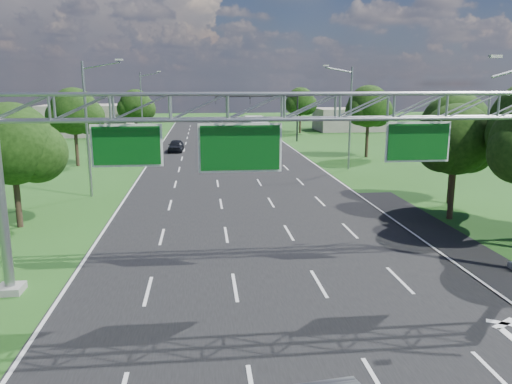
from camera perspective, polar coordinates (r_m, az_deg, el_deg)
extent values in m
plane|color=#204A16|center=(39.15, -1.58, -0.12)|extent=(220.00, 220.00, 0.00)
cube|color=black|center=(39.15, -1.58, -0.12)|extent=(18.00, 180.00, 0.02)
cube|color=black|center=(27.10, 23.60, -6.84)|extent=(3.00, 30.00, 0.02)
cube|color=gray|center=(23.16, -26.24, -9.91)|extent=(1.00, 1.00, 0.30)
cylinder|color=gray|center=(22.09, -27.18, -0.58)|extent=(0.40, 0.40, 8.00)
cube|color=beige|center=(23.52, 25.67, 13.80)|extent=(0.50, 0.22, 0.12)
cube|color=white|center=(20.46, -14.54, 5.16)|extent=(2.80, 0.05, 1.70)
cube|color=#084612|center=(20.40, -14.56, 5.14)|extent=(2.62, 0.05, 1.52)
cube|color=white|center=(20.32, -1.82, 5.07)|extent=(3.40, 0.05, 2.00)
cube|color=#084612|center=(20.26, -1.80, 5.05)|extent=(3.22, 0.05, 1.82)
cube|color=white|center=(22.16, 17.99, 5.47)|extent=(2.80, 0.05, 1.70)
cube|color=#084612|center=(22.11, 18.05, 5.45)|extent=(2.62, 0.05, 1.52)
cylinder|color=black|center=(74.62, 4.74, 8.46)|extent=(0.24, 0.24, 7.00)
cylinder|color=black|center=(73.58, 0.11, 10.87)|extent=(12.00, 0.18, 0.18)
imported|color=black|center=(73.19, -4.64, 10.39)|extent=(0.18, 0.22, 1.10)
imported|color=black|center=(73.50, -0.68, 10.43)|extent=(0.18, 0.22, 1.10)
imported|color=black|center=(74.14, 3.23, 10.43)|extent=(0.18, 0.22, 1.10)
cylinder|color=gray|center=(39.20, -18.75, 6.65)|extent=(0.20, 0.20, 10.00)
cylinder|color=gray|center=(38.81, -17.31, 13.66)|extent=(2.78, 0.12, 0.60)
cube|color=beige|center=(38.61, -15.40, 14.37)|extent=(0.55, 0.22, 0.12)
cylinder|color=gray|center=(73.69, -12.93, 9.32)|extent=(0.20, 0.20, 10.00)
cylinder|color=gray|center=(73.49, -12.07, 13.02)|extent=(2.78, 0.12, 0.60)
cube|color=beige|center=(73.38, -11.05, 13.38)|extent=(0.55, 0.22, 0.12)
cylinder|color=gray|center=(50.38, 10.72, 8.19)|extent=(0.20, 0.20, 10.00)
cylinder|color=gray|center=(49.92, 9.47, 13.60)|extent=(2.78, 0.12, 0.60)
cube|color=beige|center=(49.61, 8.00, 14.12)|extent=(0.55, 0.22, 0.12)
cylinder|color=#2D2116|center=(33.68, 21.44, -0.14)|extent=(0.36, 0.36, 3.30)
sphere|color=black|center=(33.17, 21.90, 5.62)|extent=(4.40, 4.40, 4.40)
sphere|color=black|center=(34.10, 23.15, 4.74)|extent=(3.30, 3.30, 3.30)
sphere|color=black|center=(32.50, 20.53, 4.82)|extent=(3.08, 3.08, 3.08)
cylinder|color=#2D2116|center=(38.05, 21.38, 1.37)|extent=(0.36, 0.36, 3.52)
sphere|color=black|center=(37.59, 21.82, 6.89)|extent=(4.80, 4.80, 4.80)
sphere|color=black|center=(38.56, 23.06, 6.01)|extent=(3.60, 3.60, 3.60)
sphere|color=black|center=(36.87, 20.48, 6.15)|extent=(3.36, 3.36, 3.36)
cylinder|color=#2D2116|center=(32.78, -25.56, -1.02)|extent=(0.36, 0.36, 3.08)
sphere|color=black|center=(32.24, -26.13, 4.98)|extent=(4.80, 4.80, 4.80)
sphere|color=black|center=(32.30, -23.79, 4.12)|extent=(3.60, 3.60, 3.60)
cylinder|color=#2D2116|center=(55.07, -19.81, 4.74)|extent=(0.36, 0.36, 3.74)
sphere|color=black|center=(54.75, -20.10, 8.67)|extent=(4.80, 4.80, 4.80)
sphere|color=black|center=(54.90, -18.72, 8.14)|extent=(3.60, 3.60, 3.60)
sphere|color=black|center=(54.76, -21.24, 8.08)|extent=(3.36, 3.36, 3.36)
cylinder|color=#2D2116|center=(79.05, -13.49, 7.03)|extent=(0.36, 0.36, 3.30)
sphere|color=black|center=(78.82, -13.62, 9.62)|extent=(4.80, 4.80, 4.80)
sphere|color=black|center=(79.10, -12.69, 9.23)|extent=(3.60, 3.60, 3.60)
sphere|color=black|center=(78.69, -14.42, 9.22)|extent=(3.36, 3.36, 3.36)
cylinder|color=#2D2116|center=(59.60, 12.56, 5.79)|extent=(0.36, 0.36, 3.96)
sphere|color=black|center=(59.31, 12.74, 9.54)|extent=(4.80, 4.80, 4.80)
sphere|color=black|center=(60.11, 13.68, 8.95)|extent=(3.60, 3.60, 3.60)
sphere|color=black|center=(58.71, 11.80, 9.09)|extent=(3.36, 3.36, 3.36)
cylinder|color=#2D2116|center=(88.04, 5.06, 7.89)|extent=(0.36, 0.36, 3.52)
sphere|color=black|center=(87.84, 5.11, 10.29)|extent=(4.80, 4.80, 4.80)
sphere|color=black|center=(88.49, 5.82, 9.90)|extent=(3.60, 3.60, 3.60)
sphere|color=black|center=(87.36, 4.43, 9.97)|extent=(3.36, 3.36, 3.36)
cube|color=gray|center=(88.39, -18.72, 7.80)|extent=(14.00, 10.00, 5.00)
cube|color=gray|center=(94.30, 10.62, 8.17)|extent=(12.00, 9.00, 4.00)
imported|color=beige|center=(61.33, -4.70, 4.94)|extent=(1.92, 4.32, 1.23)
imported|color=black|center=(80.26, -2.71, 6.73)|extent=(2.54, 5.03, 1.36)
imported|color=black|center=(63.96, -9.14, 5.24)|extent=(2.00, 4.48, 1.50)
imported|color=silver|center=(66.04, 1.83, 5.60)|extent=(1.63, 4.47, 1.47)
cube|color=silver|center=(75.04, 0.03, 7.27)|extent=(3.22, 6.97, 3.39)
cube|color=silver|center=(70.40, 0.45, 6.43)|extent=(2.78, 2.68, 2.49)
cylinder|color=black|center=(70.57, -0.58, 5.89)|extent=(0.40, 1.13, 1.13)
cylinder|color=black|center=(70.85, 1.44, 5.92)|extent=(0.40, 1.13, 1.13)
cylinder|color=black|center=(77.29, -1.07, 6.45)|extent=(0.40, 1.13, 1.13)
cylinder|color=black|center=(77.55, 0.77, 6.47)|extent=(0.40, 1.13, 1.13)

